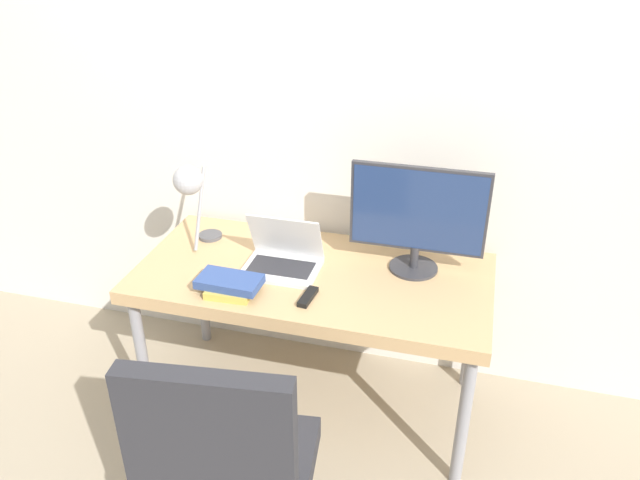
{
  "coord_description": "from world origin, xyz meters",
  "views": [
    {
      "loc": [
        0.62,
        -1.81,
        2.1
      ],
      "look_at": [
        0.04,
        0.33,
        0.9
      ],
      "focal_mm": 35.0,
      "sensor_mm": 36.0,
      "label": 1
    }
  ],
  "objects_px": {
    "desk_lamp": "(190,186)",
    "monitor": "(418,215)",
    "book_stack": "(231,284)",
    "laptop": "(283,258)",
    "office_chair": "(224,463)"
  },
  "relations": [
    {
      "from": "laptop",
      "to": "office_chair",
      "type": "bearing_deg",
      "value": -83.78
    },
    {
      "from": "desk_lamp",
      "to": "book_stack",
      "type": "bearing_deg",
      "value": -43.74
    },
    {
      "from": "monitor",
      "to": "desk_lamp",
      "type": "relative_size",
      "value": 1.34
    },
    {
      "from": "office_chair",
      "to": "monitor",
      "type": "bearing_deg",
      "value": 67.33
    },
    {
      "from": "monitor",
      "to": "desk_lamp",
      "type": "distance_m",
      "value": 0.97
    },
    {
      "from": "desk_lamp",
      "to": "office_chair",
      "type": "distance_m",
      "value": 1.19
    },
    {
      "from": "office_chair",
      "to": "desk_lamp",
      "type": "bearing_deg",
      "value": 118.5
    },
    {
      "from": "laptop",
      "to": "monitor",
      "type": "xyz_separation_m",
      "value": [
        0.54,
        0.14,
        0.21
      ]
    },
    {
      "from": "laptop",
      "to": "book_stack",
      "type": "distance_m",
      "value": 0.27
    },
    {
      "from": "laptop",
      "to": "office_chair",
      "type": "height_order",
      "value": "office_chair"
    },
    {
      "from": "desk_lamp",
      "to": "office_chair",
      "type": "bearing_deg",
      "value": -61.5
    },
    {
      "from": "laptop",
      "to": "book_stack",
      "type": "bearing_deg",
      "value": -122.83
    },
    {
      "from": "monitor",
      "to": "book_stack",
      "type": "xyz_separation_m",
      "value": [
        -0.69,
        -0.37,
        -0.22
      ]
    },
    {
      "from": "desk_lamp",
      "to": "laptop",
      "type": "bearing_deg",
      "value": -4.62
    },
    {
      "from": "desk_lamp",
      "to": "monitor",
      "type": "bearing_deg",
      "value": 6.49
    }
  ]
}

